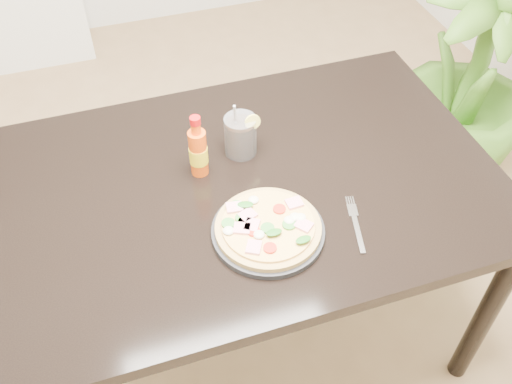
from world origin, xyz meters
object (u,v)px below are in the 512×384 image
object	(u,v)px
plate	(268,232)
houseplant	(470,78)
dining_table	(243,203)
hot_sauce_bottle	(198,151)
cola_cup	(241,136)
pizza	(267,226)
fork	(355,222)

from	to	relation	value
plate	houseplant	size ratio (longest dim) A/B	0.27
dining_table	hot_sauce_bottle	distance (m)	0.20
dining_table	houseplant	world-z (taller)	houseplant
cola_cup	plate	bearing A→B (deg)	-94.92
dining_table	pizza	bearing A→B (deg)	-88.30
pizza	hot_sauce_bottle	bearing A→B (deg)	111.27
pizza	houseplant	world-z (taller)	houseplant
plate	fork	xyz separation A→B (m)	(0.22, -0.04, -0.01)
dining_table	plate	bearing A→B (deg)	-87.87
dining_table	fork	size ratio (longest dim) A/B	7.51
dining_table	houseplant	bearing A→B (deg)	24.21
plate	cola_cup	world-z (taller)	cola_cup
houseplant	dining_table	bearing A→B (deg)	-155.79
plate	hot_sauce_bottle	xyz separation A→B (m)	(-0.11, 0.27, 0.07)
plate	pizza	xyz separation A→B (m)	(-0.00, 0.00, 0.02)
fork	houseplant	xyz separation A→B (m)	(0.88, 0.73, -0.24)
pizza	fork	bearing A→B (deg)	-9.68
plate	hot_sauce_bottle	world-z (taller)	hot_sauce_bottle
cola_cup	houseplant	distance (m)	1.18
plate	hot_sauce_bottle	size ratio (longest dim) A/B	1.48
pizza	cola_cup	distance (m)	0.31
cola_cup	fork	bearing A→B (deg)	-60.86
pizza	plate	bearing A→B (deg)	-44.71
cola_cup	houseplant	xyz separation A→B (m)	(1.08, 0.38, -0.29)
dining_table	cola_cup	bearing A→B (deg)	74.08
cola_cup	fork	world-z (taller)	cola_cup
hot_sauce_bottle	cola_cup	distance (m)	0.14
dining_table	plate	distance (m)	0.21
hot_sauce_bottle	houseplant	xyz separation A→B (m)	(1.21, 0.43, -0.31)
hot_sauce_bottle	pizza	bearing A→B (deg)	-68.73
pizza	fork	distance (m)	0.23
dining_table	plate	world-z (taller)	plate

